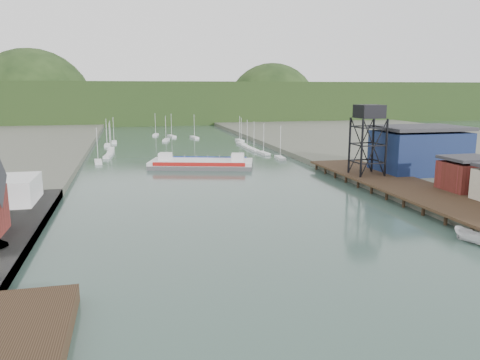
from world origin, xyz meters
name	(u,v)px	position (x,y,z in m)	size (l,w,h in m)	color
ground	(328,314)	(0.00, 0.00, 0.00)	(600.00, 600.00, 0.00)	#294038
west_stage	(6,342)	(-29.00, 0.00, 0.90)	(10.00, 18.00, 1.80)	black
east_pier	(405,186)	(37.00, 45.00, 1.90)	(14.00, 70.00, 2.45)	black
lift_tower	(369,116)	(35.00, 58.00, 15.65)	(6.50, 6.50, 16.00)	black
blue_shed	(419,150)	(50.00, 60.00, 7.06)	(20.50, 14.50, 11.30)	#0E183D
marina_sailboats	(179,146)	(0.08, 138.46, 0.35)	(57.71, 92.65, 0.90)	silver
distant_hills	(149,105)	(-3.98, 301.35, 10.38)	(500.00, 120.00, 80.00)	black
chain_ferry	(201,163)	(1.09, 88.87, 1.17)	(30.35, 18.74, 4.08)	#4D4D4F
motorboat	(471,236)	(28.59, 15.25, 1.06)	(2.07, 5.49, 2.12)	silver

